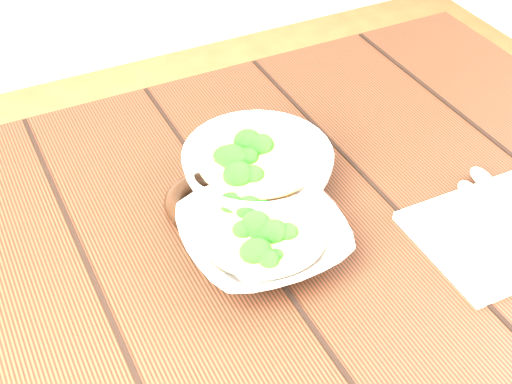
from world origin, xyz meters
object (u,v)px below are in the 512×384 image
object	(u,v)px
soup_bowl_back	(257,170)
trivet	(205,202)
napkin	(500,232)
table	(264,296)
soup_bowl_front	(263,237)

from	to	relation	value
soup_bowl_back	trivet	xyz separation A→B (m)	(-0.08, -0.01, -0.02)
soup_bowl_back	trivet	distance (m)	0.08
trivet	napkin	bearing A→B (deg)	-33.95
table	soup_bowl_back	distance (m)	0.18
table	napkin	world-z (taller)	napkin
trivet	napkin	size ratio (longest dim) A/B	0.53
soup_bowl_back	table	bearing A→B (deg)	-110.34
soup_bowl_front	napkin	distance (m)	0.31
soup_bowl_front	soup_bowl_back	world-z (taller)	soup_bowl_back
soup_bowl_back	napkin	xyz separation A→B (m)	(0.24, -0.22, -0.03)
table	napkin	xyz separation A→B (m)	(0.27, -0.14, 0.13)
soup_bowl_back	trivet	world-z (taller)	soup_bowl_back
soup_bowl_back	napkin	bearing A→B (deg)	-42.85
soup_bowl_front	napkin	xyz separation A→B (m)	(0.29, -0.11, -0.02)
table	trivet	distance (m)	0.16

